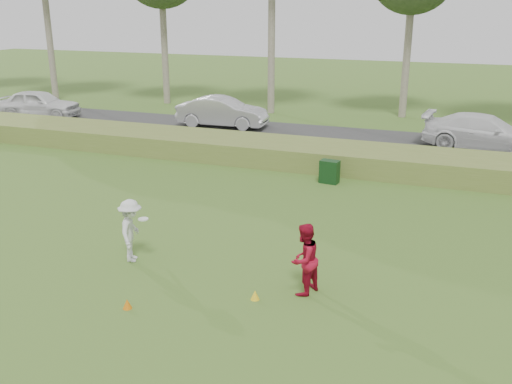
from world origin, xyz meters
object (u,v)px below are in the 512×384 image
at_px(car_left, 39,104).
at_px(car_right, 485,132).
at_px(player_white, 131,231).
at_px(car_mid, 222,112).
at_px(cone_yellow, 255,295).
at_px(player_red, 304,259).
at_px(cone_orange, 127,304).
at_px(utility_cabinet, 329,172).

height_order(car_left, car_right, car_left).
xyz_separation_m(player_white, car_left, (-16.10, 15.47, 0.02)).
distance_m(player_white, car_mid, 17.39).
xyz_separation_m(cone_yellow, car_right, (5.16, 17.16, 0.76)).
distance_m(cone_yellow, car_mid, 19.61).
xyz_separation_m(car_left, car_right, (25.14, 0.80, -0.01)).
distance_m(player_red, car_mid, 19.42).
relative_size(cone_orange, car_left, 0.05).
height_order(player_white, car_right, player_white).
bearing_deg(utility_cabinet, cone_orange, -93.89).
height_order(player_red, car_left, player_red).
distance_m(player_red, car_left, 26.16).
height_order(player_white, car_mid, player_white).
xyz_separation_m(cone_orange, cone_yellow, (2.61, 1.41, 0.00)).
bearing_deg(car_mid, cone_orange, -166.97).
distance_m(cone_yellow, car_right, 17.93).
bearing_deg(player_white, player_red, -111.99).
height_order(player_red, cone_yellow, player_red).
xyz_separation_m(cone_orange, utility_cabinet, (2.12, 11.03, 0.33)).
distance_m(player_white, car_right, 18.61).
bearing_deg(player_white, car_right, -48.92).
xyz_separation_m(cone_yellow, utility_cabinet, (-0.49, 9.62, 0.33)).
height_order(cone_yellow, car_mid, car_mid).
height_order(player_white, cone_orange, player_white).
xyz_separation_m(player_red, cone_orange, (-3.59, -2.11, -0.77)).
distance_m(player_red, cone_yellow, 1.43).
height_order(player_white, cone_yellow, player_white).
bearing_deg(car_left, cone_yellow, -139.99).
height_order(player_red, cone_orange, player_red).
relative_size(utility_cabinet, car_left, 0.19).
bearing_deg(utility_cabinet, player_red, -73.67).
bearing_deg(car_right, car_mid, 94.12).
xyz_separation_m(player_red, car_right, (4.18, 16.45, -0.01)).
bearing_deg(player_white, car_mid, -4.46).
bearing_deg(utility_cabinet, cone_yellow, -80.12).
relative_size(player_white, car_mid, 0.34).
xyz_separation_m(utility_cabinet, car_right, (5.65, 7.53, 0.43)).
bearing_deg(cone_orange, utility_cabinet, 79.14).
bearing_deg(car_right, player_white, 157.14).
bearing_deg(car_mid, car_right, -96.21).
height_order(cone_orange, car_left, car_left).
relative_size(car_left, car_mid, 0.96).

